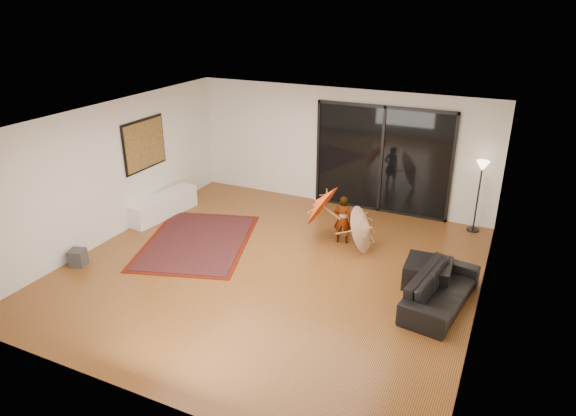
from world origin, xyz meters
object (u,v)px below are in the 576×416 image
Objects in this scene: sofa at (441,290)px; child at (343,220)px; media_console at (163,206)px; ottoman at (428,273)px.

child reaches higher than sofa.
child is at bearing 13.14° from media_console.
sofa is at bearing -2.36° from media_console.
child is (-1.86, 0.92, 0.28)m from ottoman.
child is at bearing 153.59° from ottoman.
sofa reaches higher than ottoman.
ottoman is (5.90, -0.49, -0.03)m from media_console.
sofa is 0.62m from ottoman.
ottoman is at bearing 38.06° from sofa.
child is (-2.16, 1.46, 0.22)m from sofa.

